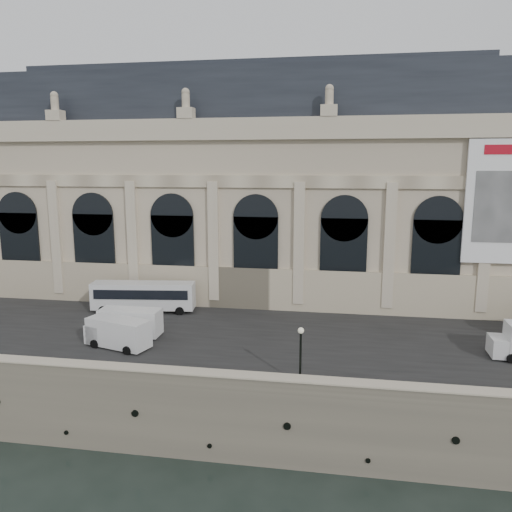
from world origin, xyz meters
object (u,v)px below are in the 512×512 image
at_px(van_c, 127,322).
at_px(van_b, 115,332).
at_px(lamp_right, 300,357).
at_px(bus_left, 143,295).

bearing_deg(van_c, van_b, -85.88).
relative_size(van_c, lamp_right, 1.34).
height_order(bus_left, lamp_right, lamp_right).
xyz_separation_m(bus_left, lamp_right, (19.48, -16.77, 0.36)).
distance_m(bus_left, van_b, 11.47).
bearing_deg(van_b, bus_left, 99.00).
height_order(bus_left, van_b, bus_left).
bearing_deg(bus_left, lamp_right, -40.72).
height_order(van_b, van_c, van_c).
bearing_deg(van_b, van_c, 94.12).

